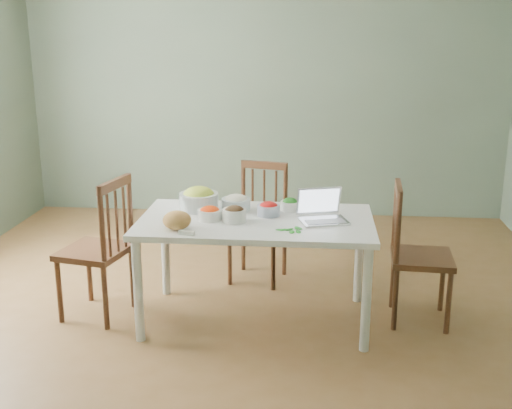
# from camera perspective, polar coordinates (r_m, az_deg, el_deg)

# --- Properties ---
(floor) EXTENTS (5.00, 5.00, 0.00)m
(floor) POSITION_cam_1_polar(r_m,az_deg,el_deg) (4.68, -1.65, -9.32)
(floor) COLOR brown
(floor) RESTS_ON ground
(wall_back) EXTENTS (5.00, 0.00, 2.70)m
(wall_back) POSITION_cam_1_polar(r_m,az_deg,el_deg) (6.76, 0.86, 10.35)
(wall_back) COLOR slate
(wall_back) RESTS_ON ground
(wall_front) EXTENTS (5.00, 0.00, 2.70)m
(wall_front) POSITION_cam_1_polar(r_m,az_deg,el_deg) (1.90, -11.16, -3.93)
(wall_front) COLOR slate
(wall_front) RESTS_ON ground
(dining_table) EXTENTS (1.56, 0.88, 0.73)m
(dining_table) POSITION_cam_1_polar(r_m,az_deg,el_deg) (4.39, 0.00, -5.86)
(dining_table) COLOR white
(dining_table) RESTS_ON floor
(chair_far) EXTENTS (0.49, 0.47, 0.93)m
(chair_far) POSITION_cam_1_polar(r_m,az_deg,el_deg) (5.04, 0.14, -1.75)
(chair_far) COLOR #3A1F10
(chair_far) RESTS_ON floor
(chair_left) EXTENTS (0.50, 0.52, 0.99)m
(chair_left) POSITION_cam_1_polar(r_m,az_deg,el_deg) (4.56, -14.20, -3.75)
(chair_left) COLOR #3A1F10
(chair_left) RESTS_ON floor
(chair_right) EXTENTS (0.43, 0.45, 0.96)m
(chair_right) POSITION_cam_1_polar(r_m,az_deg,el_deg) (4.49, 14.56, -4.33)
(chair_right) COLOR #3A1F10
(chair_right) RESTS_ON floor
(bread_boule) EXTENTS (0.23, 0.23, 0.12)m
(bread_boule) POSITION_cam_1_polar(r_m,az_deg,el_deg) (4.07, -7.05, -1.39)
(bread_boule) COLOR #C58F47
(bread_boule) RESTS_ON dining_table
(butter_stick) EXTENTS (0.10, 0.06, 0.03)m
(butter_stick) POSITION_cam_1_polar(r_m,az_deg,el_deg) (3.97, -6.19, -2.53)
(butter_stick) COLOR silver
(butter_stick) RESTS_ON dining_table
(bowl_squash) EXTENTS (0.31, 0.31, 0.16)m
(bowl_squash) POSITION_cam_1_polar(r_m,az_deg,el_deg) (4.49, -5.11, 0.53)
(bowl_squash) COLOR #EDF437
(bowl_squash) RESTS_ON dining_table
(bowl_carrot) EXTENTS (0.17, 0.17, 0.09)m
(bowl_carrot) POSITION_cam_1_polar(r_m,az_deg,el_deg) (4.25, -4.13, -0.78)
(bowl_carrot) COLOR #E23603
(bowl_carrot) RESTS_ON dining_table
(bowl_onion) EXTENTS (0.27, 0.27, 0.11)m
(bowl_onion) POSITION_cam_1_polar(r_m,az_deg,el_deg) (4.46, -1.80, 0.17)
(bowl_onion) COLOR white
(bowl_onion) RESTS_ON dining_table
(bowl_mushroom) EXTENTS (0.21, 0.21, 0.10)m
(bowl_mushroom) POSITION_cam_1_polar(r_m,az_deg,el_deg) (4.20, -1.94, -0.84)
(bowl_mushroom) COLOR black
(bowl_mushroom) RESTS_ON dining_table
(bowl_redpep) EXTENTS (0.20, 0.20, 0.09)m
(bowl_redpep) POSITION_cam_1_polar(r_m,az_deg,el_deg) (4.34, 1.13, -0.39)
(bowl_redpep) COLOR #BB1B05
(bowl_redpep) RESTS_ON dining_table
(bowl_broccoli) EXTENTS (0.16, 0.16, 0.08)m
(bowl_broccoli) POSITION_cam_1_polar(r_m,az_deg,el_deg) (4.47, 3.05, 0.02)
(bowl_broccoli) COLOR #09450B
(bowl_broccoli) RESTS_ON dining_table
(flatbread) EXTENTS (0.24, 0.24, 0.02)m
(flatbread) POSITION_cam_1_polar(r_m,az_deg,el_deg) (4.58, 3.82, -0.06)
(flatbread) COLOR #E8CC7D
(flatbread) RESTS_ON dining_table
(basil_bunch) EXTENTS (0.19, 0.19, 0.02)m
(basil_bunch) POSITION_cam_1_polar(r_m,az_deg,el_deg) (4.04, 2.96, -2.17)
(basil_bunch) COLOR #0D7210
(basil_bunch) RESTS_ON dining_table
(laptop) EXTENTS (0.36, 0.34, 0.21)m
(laptop) POSITION_cam_1_polar(r_m,az_deg,el_deg) (4.20, 6.10, -0.21)
(laptop) COLOR silver
(laptop) RESTS_ON dining_table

